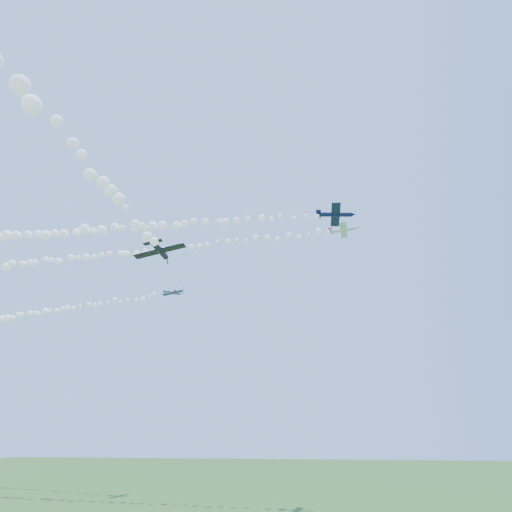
# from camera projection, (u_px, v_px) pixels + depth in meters

# --- Properties ---
(ground) EXTENTS (260.00, 260.00, 0.00)m
(ground) POSITION_uv_depth(u_px,v_px,m) (223.00, 510.00, 78.24)
(ground) COLOR #254A1B
(ground) RESTS_ON ground
(plane_white) EXTENTS (6.56, 6.91, 1.75)m
(plane_white) POSITION_uv_depth(u_px,v_px,m) (343.00, 230.00, 92.37)
(plane_white) COLOR silver
(smoke_trail_white) EXTENTS (84.90, 12.63, 2.81)m
(smoke_trail_white) POSITION_uv_depth(u_px,v_px,m) (153.00, 250.00, 102.01)
(smoke_trail_white) COLOR white
(plane_navy) EXTENTS (7.81, 8.15, 2.93)m
(plane_navy) POSITION_uv_depth(u_px,v_px,m) (335.00, 214.00, 81.54)
(plane_navy) COLOR #0C1335
(smoke_trail_navy) EXTENTS (75.91, 4.65, 3.04)m
(smoke_trail_navy) POSITION_uv_depth(u_px,v_px,m) (134.00, 228.00, 86.62)
(smoke_trail_navy) COLOR white
(plane_grey) EXTENTS (6.10, 6.44, 1.73)m
(plane_grey) POSITION_uv_depth(u_px,v_px,m) (173.00, 293.00, 105.60)
(plane_grey) COLOR #384051
(smoke_trail_grey) EXTENTS (59.35, 19.10, 2.86)m
(smoke_trail_grey) POSITION_uv_depth(u_px,v_px,m) (72.00, 308.00, 117.30)
(smoke_trail_grey) COLOR white
(plane_black) EXTENTS (7.32, 7.21, 2.13)m
(plane_black) POSITION_uv_depth(u_px,v_px,m) (160.00, 250.00, 61.72)
(plane_black) COLOR black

